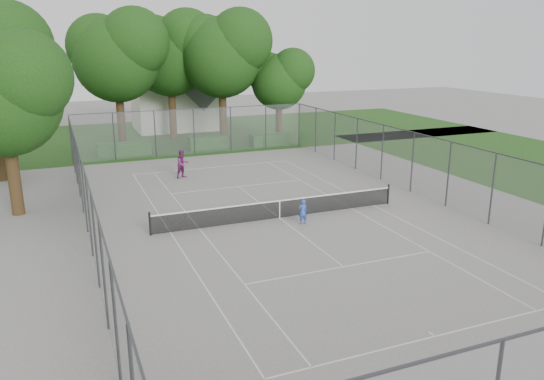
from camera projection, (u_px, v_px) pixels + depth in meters
name	position (u px, v px, depth m)	size (l,w,h in m)	color
ground	(280.00, 218.00, 26.44)	(120.00, 120.00, 0.00)	slate
grass_far	(171.00, 135.00, 49.60)	(60.00, 20.00, 0.00)	#1A3F12
court_markings	(280.00, 218.00, 26.44)	(11.03, 23.83, 0.01)	silver
tennis_net	(280.00, 208.00, 26.30)	(12.87, 0.10, 1.10)	black
perimeter_fence	(280.00, 183.00, 25.95)	(18.08, 34.08, 3.52)	#38383D
tree_far_left	(117.00, 52.00, 41.74)	(7.76, 7.08, 11.15)	#342313
tree_far_midleft	(171.00, 50.00, 46.03)	(7.84, 7.16, 11.27)	#342313
tree_far_midright	(223.00, 51.00, 44.69)	(7.83, 7.15, 11.25)	#342313
tree_far_right	(280.00, 77.00, 45.96)	(5.56, 5.07, 7.99)	#342313
tree_side_front	(4.00, 90.00, 25.34)	(6.33, 5.78, 9.09)	#342313
hedge_left	(124.00, 149.00, 40.77)	(4.02, 1.21, 1.01)	#1D4F19
hedge_mid	(208.00, 143.00, 43.25)	(3.17, 0.91, 1.00)	#1D4F19
hedge_right	(270.00, 140.00, 44.71)	(3.27, 1.20, 0.98)	#1D4F19
house	(175.00, 88.00, 52.18)	(8.00, 6.20, 9.97)	beige
girl_player	(303.00, 212.00, 25.46)	(0.45, 0.30, 1.23)	#304EB6
woman_player	(183.00, 164.00, 34.00)	(0.88, 0.69, 1.82)	#6D245E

